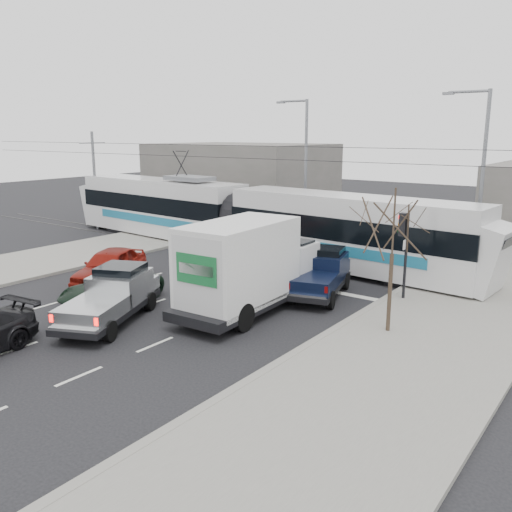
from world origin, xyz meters
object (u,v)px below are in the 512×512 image
Objects in this scene: green_car at (111,288)px; red_car at (110,266)px; street_lamp_near at (479,170)px; street_lamp_far at (303,161)px; bare_tree at (393,228)px; silver_pickup at (114,295)px; box_truck at (248,267)px; tram at (241,217)px; traffic_signal at (404,237)px; navy_pickup at (322,273)px.

red_car reaches higher than green_car.
street_lamp_near is 1.00× the size of street_lamp_far.
silver_pickup is (-8.95, -4.67, -2.82)m from bare_tree.
street_lamp_far is 1.86× the size of red_car.
green_car is at bearing -157.65° from box_truck.
silver_pickup is (3.56, -12.39, -1.07)m from tram.
bare_tree is 13.57m from red_car.
silver_pickup is at bearing -132.09° from traffic_signal.
green_car is (-5.30, -2.46, -1.19)m from box_truck.
street_lamp_near is at bearing 57.10° from green_car.
street_lamp_near reaches higher than green_car.
street_lamp_far is (-11.50, 2.00, 0.00)m from street_lamp_near.
tram is (-0.73, -5.77, -3.07)m from street_lamp_far.
box_truck reaches higher than green_car.
street_lamp_near is at bearing 37.91° from silver_pickup.
box_truck is at bearing -19.59° from red_car.
street_lamp_near is 10.40m from navy_pickup.
bare_tree is 11.58m from street_lamp_near.
tram is (-11.38, 3.73, -0.70)m from traffic_signal.
tram is 11.11m from box_truck.
tram reaches higher than bare_tree.
red_car is (-8.94, -4.23, -0.16)m from navy_pickup.
tram reaches higher than red_car.
traffic_signal is 0.81× the size of green_car.
navy_pickup is (4.72, 7.47, 0.01)m from silver_pickup.
bare_tree is 0.56× the size of street_lamp_near.
street_lamp_far is at bearing 60.97° from red_car.
tram is 12.94m from silver_pickup.
box_truck is (6.31, -14.37, -3.30)m from street_lamp_far.
bare_tree reaches higher than silver_pickup.
street_lamp_near is 1.59× the size of silver_pickup.
green_car is at bearing -142.77° from traffic_signal.
box_truck is at bearing 27.28° from green_car.
tram is 9.26m from red_car.
bare_tree is 5.89m from box_truck.
green_car is at bearing -86.54° from street_lamp_far.
tram is 5.01× the size of silver_pickup.
navy_pickup is (1.24, 3.67, -0.83)m from box_truck.
traffic_signal is 11.81m from silver_pickup.
red_car is (-2.40, 1.90, 0.21)m from green_car.
traffic_signal is at bearing 105.76° from bare_tree.
street_lamp_far is at bearing 109.44° from navy_pickup.
bare_tree is 0.18× the size of tram.
street_lamp_far reaches higher than navy_pickup.
red_car is at bearing -178.42° from box_truck.
navy_pickup reaches higher than red_car.
street_lamp_near is 11.67m from street_lamp_far.
box_truck is at bearing -112.76° from street_lamp_near.
street_lamp_near is at bearing 64.68° from box_truck.
street_lamp_near reaches higher than traffic_signal.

